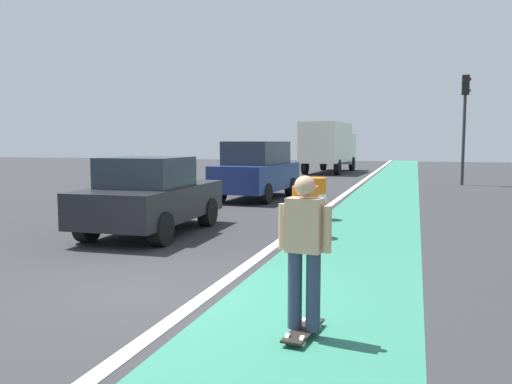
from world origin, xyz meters
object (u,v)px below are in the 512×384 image
object	(u,v)px
parked_sedan_nearest	(151,196)
traffic_light_corner	(465,110)
traffic_barrel_front	(305,212)
delivery_truck_down_block	(329,145)
parked_suv_second	(257,170)
skateboarder_on_lane	(304,251)
traffic_barrel_mid	(315,199)

from	to	relation	value
parked_sedan_nearest	traffic_light_corner	xyz separation A→B (m)	(7.66, 15.99, 2.67)
parked_sedan_nearest	traffic_barrel_front	bearing A→B (deg)	10.82
parked_sedan_nearest	delivery_truck_down_block	bearing A→B (deg)	89.85
parked_suv_second	skateboarder_on_lane	bearing A→B (deg)	-70.88
traffic_barrel_mid	traffic_barrel_front	bearing A→B (deg)	-84.13
traffic_barrel_front	traffic_light_corner	distance (m)	16.23
parked_suv_second	traffic_light_corner	world-z (taller)	traffic_light_corner
skateboarder_on_lane	traffic_light_corner	world-z (taller)	traffic_light_corner
traffic_barrel_front	delivery_truck_down_block	bearing A→B (deg)	97.94
skateboarder_on_lane	parked_sedan_nearest	world-z (taller)	parked_sedan_nearest
parked_suv_second	traffic_light_corner	size ratio (longest dim) A/B	0.92
traffic_barrel_mid	delivery_truck_down_block	xyz separation A→B (m)	(-3.00, 20.79, 1.31)
parked_suv_second	traffic_barrel_mid	world-z (taller)	parked_suv_second
traffic_barrel_front	traffic_light_corner	size ratio (longest dim) A/B	0.21
parked_suv_second	traffic_light_corner	distance (m)	11.59
skateboarder_on_lane	parked_suv_second	distance (m)	13.27
skateboarder_on_lane	delivery_truck_down_block	bearing A→B (deg)	98.67
parked_sedan_nearest	parked_suv_second	size ratio (longest dim) A/B	0.88
skateboarder_on_lane	traffic_barrel_mid	xyz separation A→B (m)	(-1.43, 8.26, -0.38)
skateboarder_on_lane	parked_suv_second	world-z (taller)	parked_suv_second
traffic_barrel_mid	traffic_light_corner	bearing A→B (deg)	70.13
skateboarder_on_lane	traffic_light_corner	size ratio (longest dim) A/B	0.33
parked_sedan_nearest	parked_suv_second	xyz separation A→B (m)	(0.15, 7.52, 0.20)
parked_sedan_nearest	traffic_barrel_front	xyz separation A→B (m)	(3.33, 0.64, -0.30)
skateboarder_on_lane	traffic_barrel_mid	distance (m)	8.39
parked_suv_second	traffic_barrel_front	xyz separation A→B (m)	(3.18, -6.89, -0.50)
parked_suv_second	traffic_barrel_front	bearing A→B (deg)	-65.22
traffic_barrel_front	parked_suv_second	bearing A→B (deg)	114.78
parked_suv_second	traffic_barrel_mid	size ratio (longest dim) A/B	4.31
traffic_light_corner	delivery_truck_down_block	bearing A→B (deg)	133.38
traffic_light_corner	parked_sedan_nearest	bearing A→B (deg)	-115.61
parked_sedan_nearest	traffic_barrel_front	distance (m)	3.40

